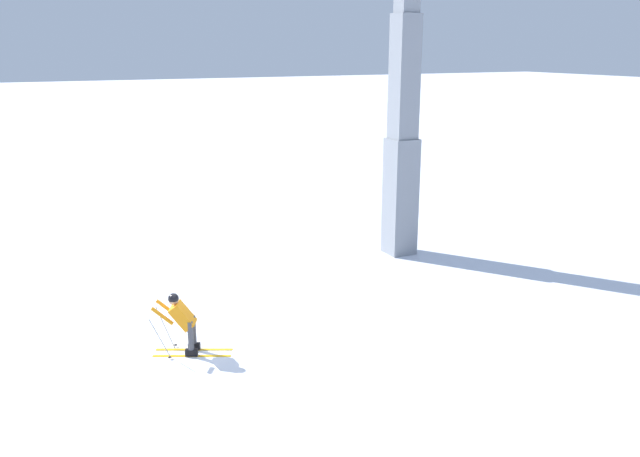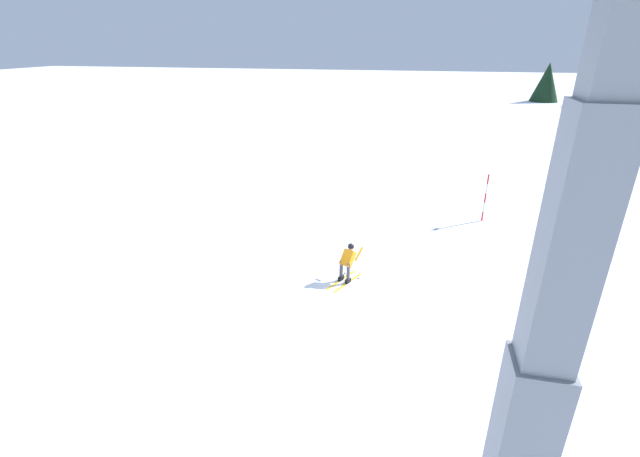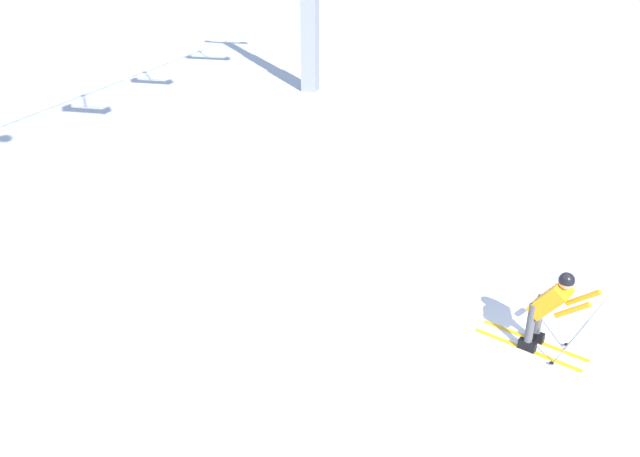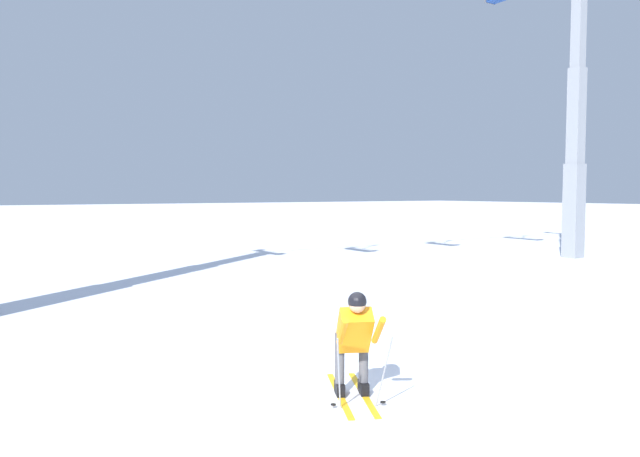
{
  "view_description": "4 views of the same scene",
  "coord_description": "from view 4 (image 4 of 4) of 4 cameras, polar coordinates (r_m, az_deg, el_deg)",
  "views": [
    {
      "loc": [
        14.09,
        -3.47,
        6.85
      ],
      "look_at": [
        0.56,
        3.05,
        2.67
      ],
      "focal_mm": 36.87,
      "sensor_mm": 36.0,
      "label": 1
    },
    {
      "loc": [
        -1.94,
        14.34,
        8.49
      ],
      "look_at": [
        1.09,
        0.8,
        2.52
      ],
      "focal_mm": 24.57,
      "sensor_mm": 36.0,
      "label": 2
    },
    {
      "loc": [
        -8.83,
        1.14,
        6.03
      ],
      "look_at": [
        -0.46,
        3.24,
        2.08
      ],
      "focal_mm": 35.53,
      "sensor_mm": 36.0,
      "label": 3
    },
    {
      "loc": [
        -4.27,
        -6.4,
        2.74
      ],
      "look_at": [
        0.41,
        0.8,
        2.21
      ],
      "focal_mm": 32.97,
      "sensor_mm": 36.0,
      "label": 4
    }
  ],
  "objects": [
    {
      "name": "lift_tower_far",
      "position": [
        26.75,
        23.58,
        8.6
      ],
      "size": [
        0.65,
        2.93,
        12.32
      ],
      "color": "gray",
      "rests_on": "ground_plane"
    },
    {
      "name": "skier_carving_main",
      "position": [
        7.84,
        3.37,
        -10.41
      ],
      "size": [
        1.27,
        1.85,
        1.62
      ],
      "color": "yellow",
      "rests_on": "ground_plane"
    },
    {
      "name": "ground_plane",
      "position": [
        8.17,
        0.67,
        -16.05
      ],
      "size": [
        260.0,
        260.0,
        0.0
      ],
      "primitive_type": "plane",
      "color": "white"
    }
  ]
}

